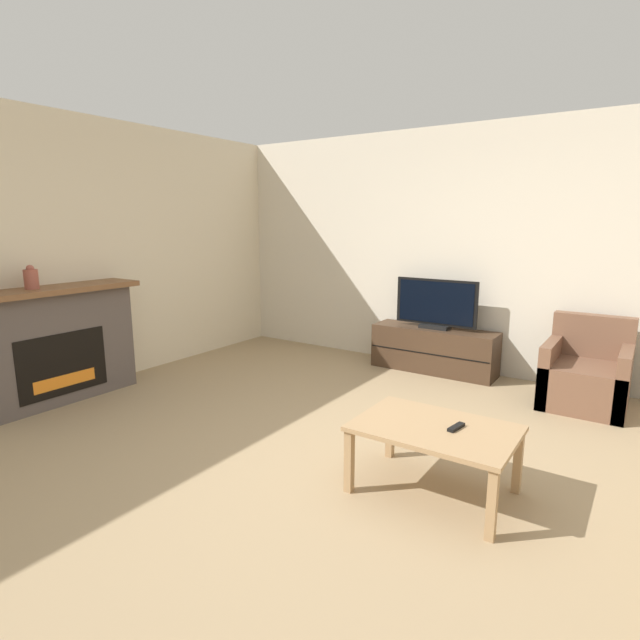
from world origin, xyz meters
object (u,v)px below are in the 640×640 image
mantel_vase_centre_left (31,278)px  tv_stand (434,350)px  coffee_table (435,434)px  armchair (586,376)px  tv (436,306)px  remote (456,427)px  fireplace (51,345)px

mantel_vase_centre_left → tv_stand: mantel_vase_centre_left is taller
coffee_table → armchair: bearing=75.2°
tv → remote: tv is taller
armchair → remote: 2.26m
tv → mantel_vase_centre_left: bearing=-130.2°
tv → armchair: bearing=-8.2°
coffee_table → remote: size_ratio=6.19×
mantel_vase_centre_left → remote: 3.78m
mantel_vase_centre_left → coffee_table: 3.67m
mantel_vase_centre_left → tv_stand: size_ratio=0.15×
tv → fireplace: bearing=-131.5°
coffee_table → tv: bearing=111.4°
armchair → coffee_table: size_ratio=0.84×
mantel_vase_centre_left → tv_stand: 4.09m
remote → tv_stand: bearing=123.8°
fireplace → mantel_vase_centre_left: mantel_vase_centre_left is taller
tv_stand → fireplace: bearing=-131.5°
tv_stand → tv: 0.51m
fireplace → tv: (2.59, 2.92, 0.20)m
fireplace → remote: (3.67, 0.49, -0.10)m
armchair → fireplace: bearing=-146.9°
fireplace → remote: bearing=7.7°
fireplace → remote: fireplace is taller
mantel_vase_centre_left → coffee_table: size_ratio=0.22×
armchair → remote: bearing=-102.1°
mantel_vase_centre_left → tv: bearing=49.8°
coffee_table → mantel_vase_centre_left: bearing=-170.7°
tv_stand → coffee_table: tv_stand is taller
tv → remote: bearing=-65.9°
fireplace → mantel_vase_centre_left: bearing=-82.1°
tv_stand → tv: size_ratio=1.49×
fireplace → coffee_table: (3.55, 0.46, -0.17)m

